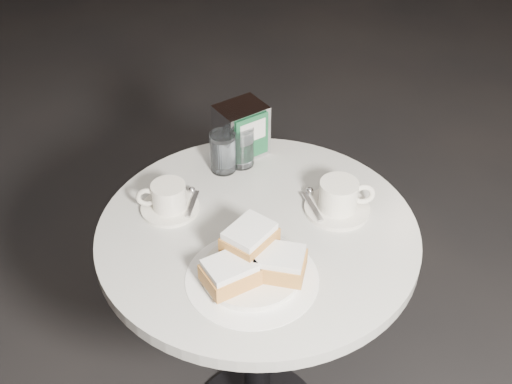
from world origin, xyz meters
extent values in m
cylinder|color=black|center=(0.00, 0.00, 0.36)|extent=(0.07, 0.07, 0.70)
cylinder|color=silver|center=(0.00, 0.00, 0.73)|extent=(0.70, 0.70, 0.03)
cylinder|color=white|center=(-0.04, -0.14, 0.75)|extent=(0.32, 0.32, 0.00)
cylinder|color=white|center=(-0.04, -0.13, 0.75)|extent=(0.21, 0.21, 0.01)
cube|color=#CE893F|center=(-0.08, -0.16, 0.78)|extent=(0.12, 0.11, 0.04)
cube|color=white|center=(-0.08, -0.16, 0.80)|extent=(0.11, 0.10, 0.01)
cube|color=#CA893E|center=(0.01, -0.15, 0.78)|extent=(0.12, 0.11, 0.04)
cube|color=white|center=(0.01, -0.15, 0.80)|extent=(0.11, 0.10, 0.01)
cube|color=#BB7E39|center=(-0.04, -0.10, 0.81)|extent=(0.13, 0.13, 0.04)
cube|color=white|center=(-0.04, -0.10, 0.84)|extent=(0.12, 0.11, 0.01)
cylinder|color=white|center=(-0.18, 0.10, 0.75)|extent=(0.14, 0.14, 0.01)
cylinder|color=white|center=(-0.18, 0.10, 0.78)|extent=(0.08, 0.08, 0.06)
cylinder|color=#986E53|center=(-0.18, 0.10, 0.81)|extent=(0.08, 0.08, 0.00)
torus|color=beige|center=(-0.23, 0.10, 0.78)|extent=(0.05, 0.01, 0.05)
cube|color=#B7B7BC|center=(-0.13, 0.10, 0.76)|extent=(0.04, 0.09, 0.00)
sphere|color=silver|center=(-0.13, 0.14, 0.76)|extent=(0.02, 0.02, 0.02)
cylinder|color=silver|center=(0.19, 0.03, 0.75)|extent=(0.17, 0.17, 0.01)
cylinder|color=white|center=(0.19, 0.03, 0.79)|extent=(0.10, 0.10, 0.07)
cylinder|color=brown|center=(0.19, 0.03, 0.82)|extent=(0.09, 0.09, 0.00)
torus|color=white|center=(0.24, 0.02, 0.79)|extent=(0.05, 0.02, 0.05)
cube|color=silver|center=(0.13, 0.03, 0.76)|extent=(0.02, 0.10, 0.00)
sphere|color=#B7B8BC|center=(0.14, 0.09, 0.76)|extent=(0.02, 0.02, 0.02)
cylinder|color=white|center=(-0.04, 0.23, 0.80)|extent=(0.08, 0.08, 0.10)
cylinder|color=white|center=(-0.04, 0.23, 0.79)|extent=(0.07, 0.07, 0.09)
cylinder|color=silver|center=(0.01, 0.24, 0.80)|extent=(0.08, 0.08, 0.10)
cylinder|color=silver|center=(0.01, 0.24, 0.79)|extent=(0.07, 0.07, 0.09)
cube|color=silver|center=(0.01, 0.29, 0.81)|extent=(0.14, 0.13, 0.13)
cube|color=#195934|center=(0.03, 0.24, 0.82)|extent=(0.08, 0.04, 0.11)
cube|color=silver|center=(0.03, 0.24, 0.84)|extent=(0.07, 0.03, 0.05)
camera|label=1|loc=(-0.20, -1.02, 1.67)|focal=45.00mm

